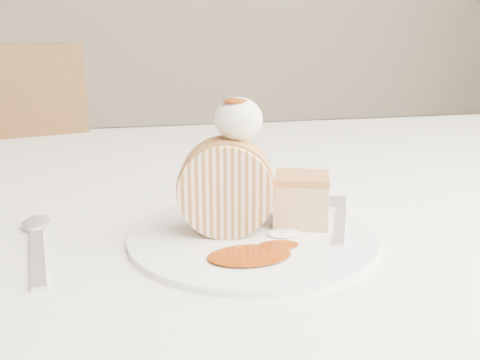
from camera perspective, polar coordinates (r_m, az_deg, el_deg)
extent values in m
cube|color=white|center=(0.71, 0.47, -1.64)|extent=(1.40, 0.90, 0.04)
cube|color=white|center=(1.17, -4.48, -0.87)|extent=(1.40, 0.01, 0.28)
cylinder|color=brown|center=(1.42, 22.33, -10.01)|extent=(0.06, 0.06, 0.71)
cylinder|color=brown|center=(1.63, -18.53, -11.72)|extent=(0.04, 0.04, 0.42)
cylinder|color=white|center=(0.51, 1.34, -6.01)|extent=(0.30, 0.30, 0.01)
cylinder|color=#FFE1B1|center=(0.50, -1.50, -0.81)|extent=(0.10, 0.07, 0.09)
cube|color=#CF894E|center=(0.53, 6.54, -2.40)|extent=(0.07, 0.06, 0.04)
ellipsoid|color=white|center=(0.50, -0.18, 6.53)|extent=(0.05, 0.05, 0.04)
ellipsoid|color=#802D05|center=(0.49, -0.53, 9.01)|extent=(0.02, 0.02, 0.00)
cube|color=silver|center=(0.53, 10.67, -4.83)|extent=(0.08, 0.13, 0.00)
cube|color=silver|center=(0.50, -20.78, -7.67)|extent=(0.05, 0.16, 0.00)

